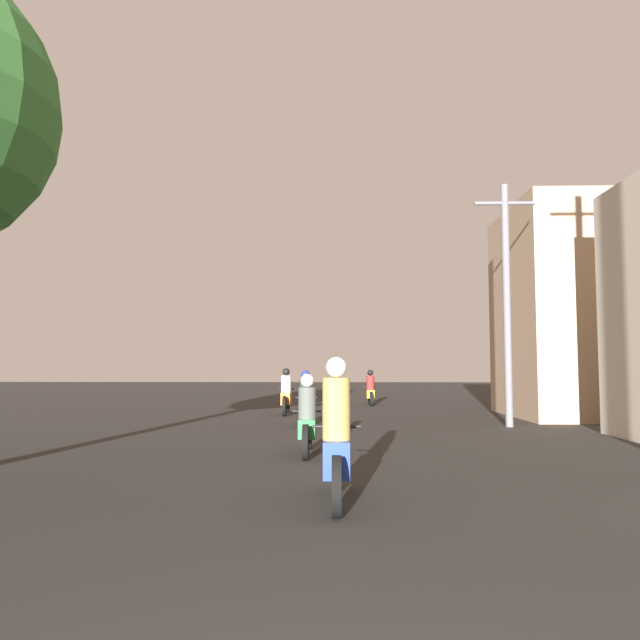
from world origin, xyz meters
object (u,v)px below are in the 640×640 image
motorcycle_blue (336,445)px  motorcycle_red (306,404)px  utility_pole_far (507,298)px  motorcycle_green (307,421)px  motorcycle_orange (286,396)px  building_right_far (598,312)px  motorcycle_yellow (370,391)px

motorcycle_blue → motorcycle_red: size_ratio=1.06×
utility_pole_far → motorcycle_green: bearing=-134.1°
motorcycle_orange → building_right_far: (9.92, -0.66, 2.69)m
motorcycle_red → motorcycle_orange: bearing=109.0°
motorcycle_orange → motorcycle_yellow: 5.82m
motorcycle_blue → motorcycle_red: 9.33m
motorcycle_red → motorcycle_yellow: (2.20, 8.87, -0.01)m
motorcycle_blue → building_right_far: building_right_far is taller
motorcycle_green → motorcycle_orange: size_ratio=0.95×
motorcycle_orange → building_right_far: bearing=2.6°
motorcycle_yellow → building_right_far: 9.31m
building_right_far → utility_pole_far: bearing=-138.3°
motorcycle_green → motorcycle_red: bearing=96.1°
motorcycle_blue → utility_pole_far: bearing=69.5°
motorcycle_blue → utility_pole_far: 10.57m
motorcycle_orange → motorcycle_red: bearing=-71.6°
motorcycle_green → motorcycle_yellow: motorcycle_green is taller
building_right_far → motorcycle_green: bearing=-135.8°
motorcycle_blue → motorcycle_green: 4.01m
motorcycle_yellow → motorcycle_blue: bearing=-90.9°
motorcycle_orange → motorcycle_yellow: (3.03, 4.97, -0.03)m
motorcycle_green → motorcycle_yellow: (1.92, 14.18, -0.01)m
motorcycle_yellow → building_right_far: building_right_far is taller
motorcycle_yellow → motorcycle_orange: bearing=-117.8°
motorcycle_red → utility_pole_far: (5.32, -0.13, 2.78)m
motorcycle_orange → utility_pole_far: bearing=-26.8°
motorcycle_blue → building_right_far: (8.29, 12.53, 2.63)m
motorcycle_yellow → utility_pole_far: 9.92m
motorcycle_red → building_right_far: building_right_far is taller
motorcycle_green → building_right_far: size_ratio=0.30×
motorcycle_red → motorcycle_orange: 3.98m
motorcycle_red → building_right_far: (9.09, 3.24, 2.72)m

